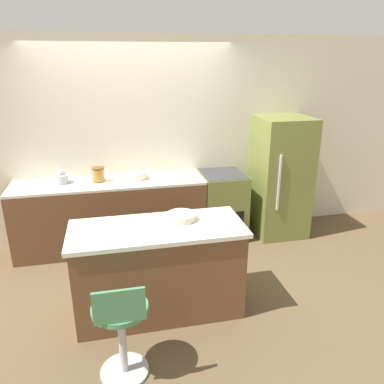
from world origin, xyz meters
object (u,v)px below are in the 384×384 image
Objects in this scene: stool_chair at (121,328)px; oven_range at (222,205)px; refrigerator at (280,177)px; mixing_bowl at (140,175)px; kettle at (62,178)px.

oven_range is at bearing 56.64° from stool_chair.
refrigerator is 1.84× the size of stool_chair.
mixing_bowl reaches higher than stool_chair.
mixing_bowl is at bearing 80.97° from stool_chair.
stool_chair is 2.33m from kettle.
stool_chair is 4.92× the size of kettle.
refrigerator reaches higher than mixing_bowl.
refrigerator is at bearing 43.77° from stool_chair.
refrigerator reaches higher than kettle.
refrigerator is 3.10m from stool_chair.
refrigerator is 2.81m from kettle.
oven_range is 0.87m from refrigerator.
refrigerator is at bearing -1.35° from kettle.
oven_range is at bearing -1.47° from mixing_bowl.
mixing_bowl is at bearing 177.98° from refrigerator.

